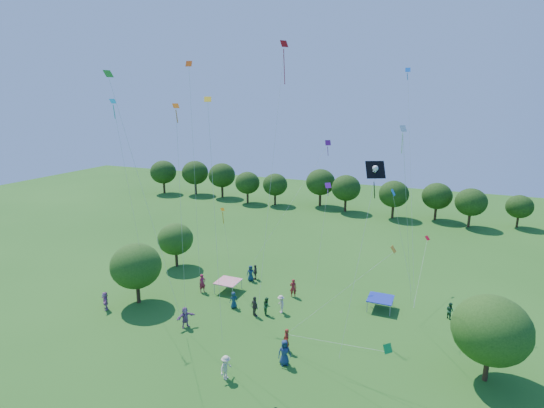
{
  "coord_description": "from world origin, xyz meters",
  "views": [
    {
      "loc": [
        11.81,
        -14.14,
        18.52
      ],
      "look_at": [
        0.0,
        14.0,
        11.0
      ],
      "focal_mm": 28.0,
      "sensor_mm": 36.0,
      "label": 1
    }
  ],
  "objects_px": {
    "near_tree_west": "(136,266)",
    "pirate_kite": "(375,173)",
    "red_high_kite": "(279,97)",
    "tent_red_stripe": "(228,282)",
    "near_tree_east": "(491,330)",
    "tent_blue": "(381,299)",
    "near_tree_north": "(175,239)"
  },
  "relations": [
    {
      "from": "red_high_kite",
      "to": "near_tree_east",
      "type": "bearing_deg",
      "value": -19.25
    },
    {
      "from": "tent_blue",
      "to": "tent_red_stripe",
      "type": "bearing_deg",
      "value": -171.89
    },
    {
      "from": "tent_blue",
      "to": "near_tree_north",
      "type": "bearing_deg",
      "value": 176.41
    },
    {
      "from": "pirate_kite",
      "to": "near_tree_east",
      "type": "bearing_deg",
      "value": 4.31
    },
    {
      "from": "red_high_kite",
      "to": "pirate_kite",
      "type": "bearing_deg",
      "value": -35.37
    },
    {
      "from": "near_tree_west",
      "to": "tent_red_stripe",
      "type": "distance_m",
      "value": 8.91
    },
    {
      "from": "tent_red_stripe",
      "to": "red_high_kite",
      "type": "bearing_deg",
      "value": 8.02
    },
    {
      "from": "near_tree_east",
      "to": "red_high_kite",
      "type": "height_order",
      "value": "red_high_kite"
    },
    {
      "from": "near_tree_north",
      "to": "near_tree_west",
      "type": "bearing_deg",
      "value": -77.5
    },
    {
      "from": "near_tree_north",
      "to": "pirate_kite",
      "type": "relative_size",
      "value": 0.38
    },
    {
      "from": "near_tree_west",
      "to": "near_tree_east",
      "type": "xyz_separation_m",
      "value": [
        29.27,
        -0.03,
        0.12
      ]
    },
    {
      "from": "near_tree_west",
      "to": "red_high_kite",
      "type": "xyz_separation_m",
      "value": [
        11.71,
        6.1,
        15.11
      ]
    },
    {
      "from": "near_tree_east",
      "to": "pirate_kite",
      "type": "height_order",
      "value": "pirate_kite"
    },
    {
      "from": "tent_blue",
      "to": "pirate_kite",
      "type": "bearing_deg",
      "value": -89.3
    },
    {
      "from": "tent_red_stripe",
      "to": "pirate_kite",
      "type": "distance_m",
      "value": 20.34
    },
    {
      "from": "tent_red_stripe",
      "to": "near_tree_north",
      "type": "bearing_deg",
      "value": 157.69
    },
    {
      "from": "near_tree_west",
      "to": "pirate_kite",
      "type": "xyz_separation_m",
      "value": [
        21.21,
        -0.64,
        10.17
      ]
    },
    {
      "from": "near_tree_north",
      "to": "red_high_kite",
      "type": "xyz_separation_m",
      "value": [
        13.68,
        -2.79,
        15.52
      ]
    },
    {
      "from": "near_tree_west",
      "to": "tent_blue",
      "type": "xyz_separation_m",
      "value": [
        21.11,
        7.45,
        -2.64
      ]
    },
    {
      "from": "red_high_kite",
      "to": "tent_blue",
      "type": "bearing_deg",
      "value": 8.16
    },
    {
      "from": "near_tree_east",
      "to": "tent_blue",
      "type": "distance_m",
      "value": 11.41
    },
    {
      "from": "near_tree_north",
      "to": "tent_blue",
      "type": "bearing_deg",
      "value": -3.59
    },
    {
      "from": "near_tree_east",
      "to": "pirate_kite",
      "type": "xyz_separation_m",
      "value": [
        -8.07,
        -0.61,
        10.05
      ]
    },
    {
      "from": "tent_blue",
      "to": "pirate_kite",
      "type": "distance_m",
      "value": 15.14
    },
    {
      "from": "pirate_kite",
      "to": "tent_red_stripe",
      "type": "bearing_deg",
      "value": 157.62
    },
    {
      "from": "pirate_kite",
      "to": "red_high_kite",
      "type": "bearing_deg",
      "value": 144.63
    },
    {
      "from": "near_tree_west",
      "to": "tent_blue",
      "type": "relative_size",
      "value": 2.62
    },
    {
      "from": "tent_blue",
      "to": "near_tree_east",
      "type": "bearing_deg",
      "value": -42.49
    },
    {
      "from": "pirate_kite",
      "to": "red_high_kite",
      "type": "xyz_separation_m",
      "value": [
        -9.5,
        6.74,
        4.94
      ]
    },
    {
      "from": "near_tree_east",
      "to": "near_tree_north",
      "type": "bearing_deg",
      "value": 164.06
    },
    {
      "from": "tent_red_stripe",
      "to": "red_high_kite",
      "type": "xyz_separation_m",
      "value": [
        5.12,
        0.72,
        17.75
      ]
    },
    {
      "from": "tent_red_stripe",
      "to": "pirate_kite",
      "type": "xyz_separation_m",
      "value": [
        14.62,
        -6.02,
        12.8
      ]
    }
  ]
}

